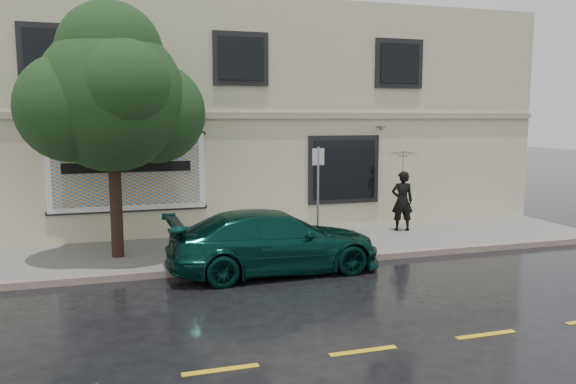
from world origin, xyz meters
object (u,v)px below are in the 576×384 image
object	(u,v)px
car	(275,241)
fire_hydrant	(206,244)
pedestrian	(402,201)
street_tree	(112,99)

from	to	relation	value
car	fire_hydrant	bearing A→B (deg)	49.95
pedestrian	street_tree	xyz separation A→B (m)	(-8.23, -0.82, 2.92)
street_tree	fire_hydrant	distance (m)	4.10
street_tree	fire_hydrant	size ratio (longest dim) A/B	7.71
car	pedestrian	xyz separation A→B (m)	(4.77, 2.75, 0.34)
car	fire_hydrant	xyz separation A→B (m)	(-1.42, 1.13, -0.21)
street_tree	fire_hydrant	xyz separation A→B (m)	(2.04, -0.80, -3.47)
car	street_tree	xyz separation A→B (m)	(-3.46, 1.93, 3.26)
car	street_tree	distance (m)	5.13
pedestrian	car	bearing A→B (deg)	44.38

